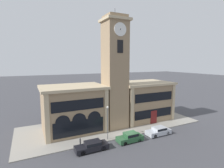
% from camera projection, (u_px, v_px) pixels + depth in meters
% --- Properties ---
extents(ground_plane, '(300.00, 300.00, 0.00)m').
position_uv_depth(ground_plane, '(129.00, 137.00, 29.09)').
color(ground_plane, '#424247').
extents(sidewalk_kerb, '(34.62, 12.63, 0.15)m').
position_uv_depth(sidewalk_kerb, '(112.00, 125.00, 34.70)').
color(sidewalk_kerb, gray).
rests_on(sidewalk_kerb, ground_plane).
extents(clock_tower, '(4.62, 4.62, 21.85)m').
position_uv_depth(clock_tower, '(115.00, 73.00, 32.29)').
color(clock_tower, '#937A5B').
rests_on(clock_tower, ground_plane).
extents(town_hall_left_wing, '(11.11, 8.21, 8.25)m').
position_uv_depth(town_hall_left_wing, '(73.00, 108.00, 31.37)').
color(town_hall_left_wing, '#937A5B').
rests_on(town_hall_left_wing, ground_plane).
extents(town_hall_right_wing, '(11.75, 8.21, 8.16)m').
position_uv_depth(town_hall_right_wing, '(143.00, 100.00, 38.07)').
color(town_hall_right_wing, '#937A5B').
rests_on(town_hall_right_wing, ground_plane).
extents(parked_car_near, '(4.74, 1.78, 1.35)m').
position_uv_depth(parked_car_near, '(92.00, 146.00, 24.61)').
color(parked_car_near, black).
rests_on(parked_car_near, ground_plane).
extents(parked_car_mid, '(4.18, 1.80, 1.45)m').
position_uv_depth(parked_car_mid, '(130.00, 137.00, 27.38)').
color(parked_car_mid, '#285633').
rests_on(parked_car_mid, ground_plane).
extents(parked_car_far, '(4.38, 1.83, 1.37)m').
position_uv_depth(parked_car_far, '(159.00, 131.00, 29.91)').
color(parked_car_far, '#B2B7C1').
rests_on(parked_car_far, ground_plane).
extents(street_lamp, '(0.36, 0.36, 5.43)m').
position_uv_depth(street_lamp, '(108.00, 118.00, 27.53)').
color(street_lamp, '#4C4C51').
rests_on(street_lamp, sidewalk_kerb).
extents(bollard, '(0.18, 0.18, 1.06)m').
position_uv_depth(bollard, '(80.00, 142.00, 25.97)').
color(bollard, black).
rests_on(bollard, sidewalk_kerb).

